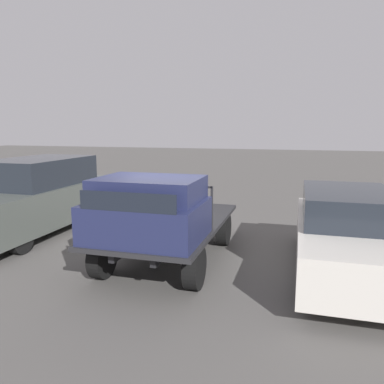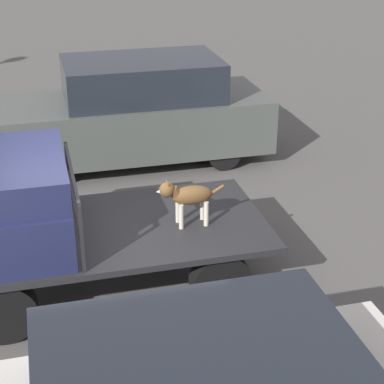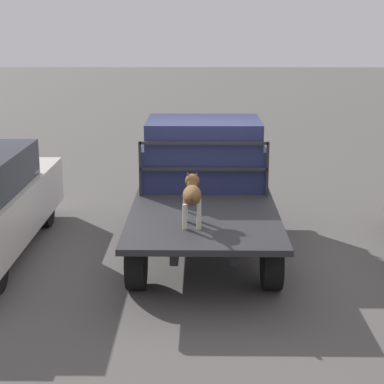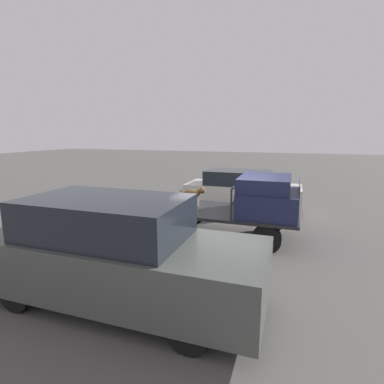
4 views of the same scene
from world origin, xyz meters
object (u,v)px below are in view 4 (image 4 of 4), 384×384
at_px(parked_sedan, 241,190).
at_px(parked_pickup_far, 117,252).
at_px(dog, 194,194).
at_px(flatbed_truck, 225,217).

height_order(parked_sedan, parked_pickup_far, parked_pickup_far).
bearing_deg(dog, parked_pickup_far, -97.73).
bearing_deg(flatbed_truck, dog, 171.28).
height_order(dog, parked_pickup_far, parked_pickup_far).
height_order(flatbed_truck, parked_pickup_far, parked_pickup_far).
relative_size(flatbed_truck, parked_sedan, 0.92).
xyz_separation_m(flatbed_truck, parked_pickup_far, (-1.05, -4.01, 0.35)).
xyz_separation_m(parked_sedan, parked_pickup_far, (-0.93, -7.39, 0.15)).
bearing_deg(dog, flatbed_truck, -15.95).
distance_m(flatbed_truck, parked_pickup_far, 4.16).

